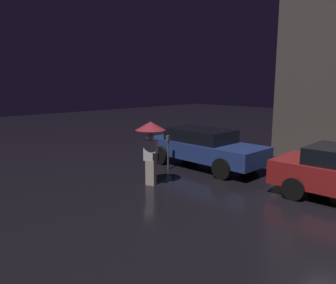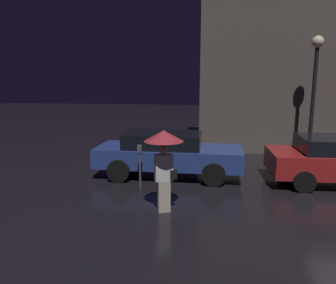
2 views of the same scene
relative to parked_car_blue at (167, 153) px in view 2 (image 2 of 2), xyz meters
The scene contains 5 objects.
building_facade_left 7.41m from the parked_car_blue, 48.72° to the left, with size 7.13×3.00×7.82m.
parked_car_blue is the anchor object (origin of this frame).
pedestrian_with_umbrella 2.98m from the parked_car_blue, 83.99° to the right, with size 0.91×0.91×1.94m.
parking_meter 1.36m from the parked_car_blue, 117.62° to the right, with size 0.12×0.10×1.24m.
street_lamp_near 6.08m from the parked_car_blue, 26.31° to the left, with size 0.42×0.42×4.56m.
Camera 2 is at (-4.25, -8.61, 3.09)m, focal length 35.00 mm.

